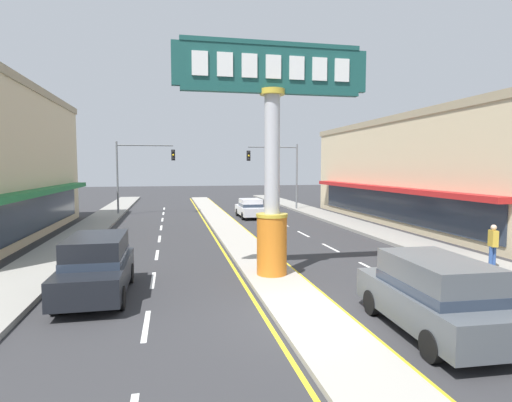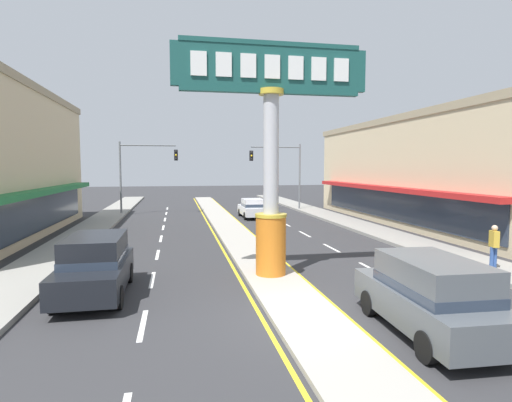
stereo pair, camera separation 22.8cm
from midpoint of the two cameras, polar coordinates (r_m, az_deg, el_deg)
The scene contains 13 objects.
ground_plane at distance 11.68m, azimuth 6.74°, elevation -15.77°, with size 160.00×160.00×0.00m, color #303033.
median_strip at distance 28.87m, azimuth -4.58°, elevation -3.30°, with size 1.95×52.00×0.14m, color #A39E93.
sidewalk_left at distance 27.20m, azimuth -22.82°, elevation -4.10°, with size 2.45×60.00×0.18m, color gray.
sidewalk_right at distance 29.36m, azimuth 13.25°, elevation -3.24°, with size 2.45×60.00×0.18m, color gray.
lane_markings at distance 27.55m, azimuth -4.24°, elevation -3.82°, with size 8.69×52.00×0.01m.
district_sign at distance 15.03m, azimuth 1.79°, elevation 7.16°, with size 7.03×1.16×8.33m.
storefront_right at distance 32.13m, azimuth 23.34°, elevation 3.77°, with size 8.67×26.44×7.54m.
traffic_light_left_side at distance 36.51m, azimuth -15.95°, elevation 4.78°, with size 4.86×0.46×6.20m.
traffic_light_right_side at distance 38.56m, azimuth 2.95°, elevation 4.94°, with size 4.86×0.46×6.20m.
suv_near_right_lane at distance 14.19m, azimuth -21.47°, elevation -8.22°, with size 1.98×4.61×1.90m.
suv_far_right_lane at distance 11.16m, azimuth 22.61°, elevation -11.75°, with size 2.10×4.67×1.90m.
sedan_near_left_lane at distance 33.32m, azimuth -1.00°, elevation -0.97°, with size 1.87×4.31×1.53m.
pedestrian_near_kerb at distance 18.39m, azimuth 29.44°, elevation -5.11°, with size 0.32×0.44×1.69m.
Camera 1 is at (-3.59, -10.35, 4.07)m, focal length 29.15 mm.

